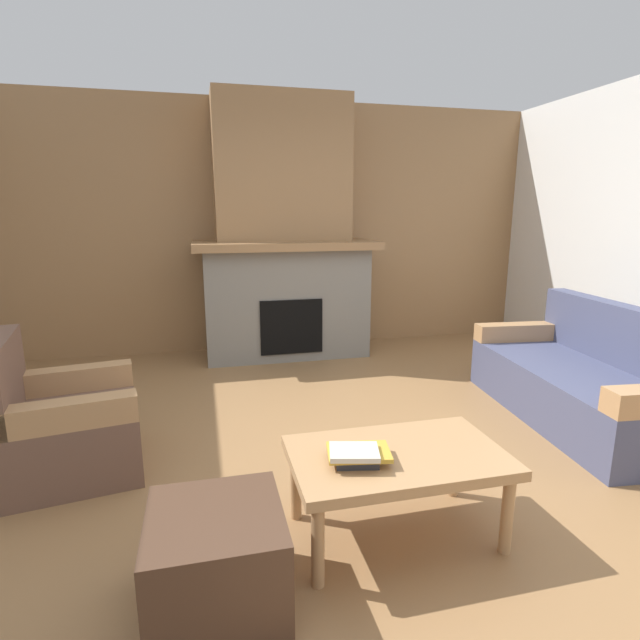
% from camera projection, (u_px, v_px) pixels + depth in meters
% --- Properties ---
extents(ground, '(9.00, 9.00, 0.00)m').
position_uv_depth(ground, '(359.00, 471.00, 2.95)').
color(ground, olive).
extents(wall_back_wood_panel, '(6.00, 0.12, 2.70)m').
position_uv_depth(wall_back_wood_panel, '(278.00, 228.00, 5.50)').
color(wall_back_wood_panel, '#997047').
rests_on(wall_back_wood_panel, ground).
extents(fireplace, '(1.90, 0.82, 2.70)m').
position_uv_depth(fireplace, '(284.00, 247.00, 5.19)').
color(fireplace, gray).
rests_on(fireplace, ground).
extents(couch, '(1.02, 1.87, 0.85)m').
position_uv_depth(couch, '(586.00, 382.00, 3.64)').
color(couch, '#474C6B').
rests_on(couch, ground).
extents(armchair, '(0.88, 0.88, 0.85)m').
position_uv_depth(armchair, '(60.00, 426.00, 2.88)').
color(armchair, brown).
rests_on(armchair, ground).
extents(coffee_table, '(1.00, 0.60, 0.43)m').
position_uv_depth(coffee_table, '(397.00, 463.00, 2.29)').
color(coffee_table, tan).
rests_on(coffee_table, ground).
extents(ottoman, '(0.52, 0.52, 0.40)m').
position_uv_depth(ottoman, '(217.00, 559.00, 1.91)').
color(ottoman, '#4C3323').
rests_on(ottoman, ground).
extents(book_stack_near_edge, '(0.31, 0.25, 0.07)m').
position_uv_depth(book_stack_near_edge, '(356.00, 454.00, 2.18)').
color(book_stack_near_edge, '#2D2D33').
rests_on(book_stack_near_edge, coffee_table).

